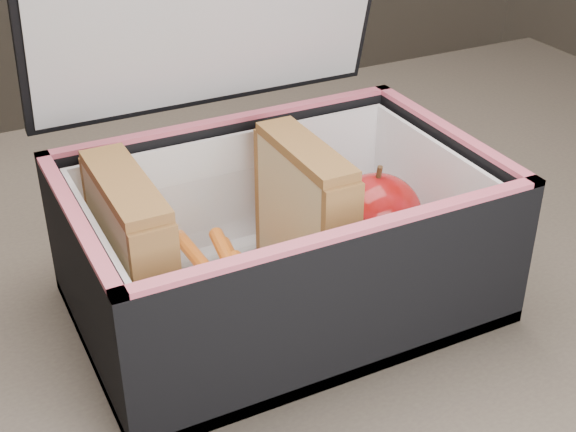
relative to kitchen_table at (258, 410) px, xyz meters
The scene contains 8 objects.
kitchen_table is the anchor object (origin of this frame).
lunch_bag 0.15m from the kitchen_table, 20.01° to the left, with size 0.28×0.23×0.28m.
plastic_tub 0.14m from the kitchen_table, behind, with size 0.17×0.12×0.07m, color white, non-canonical shape.
sandwich_left 0.18m from the kitchen_table, behind, with size 0.03×0.10×0.11m.
sandwich_right 0.16m from the kitchen_table, ahead, with size 0.03×0.10×0.11m.
carrot_sticks 0.12m from the kitchen_table, behind, with size 0.04×0.14×0.03m.
paper_napkin 0.15m from the kitchen_table, ahead, with size 0.08×0.08×0.01m, color white.
red_apple 0.17m from the kitchen_table, ahead, with size 0.08×0.08×0.07m.
Camera 1 is at (-0.18, -0.41, 1.09)m, focal length 50.00 mm.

